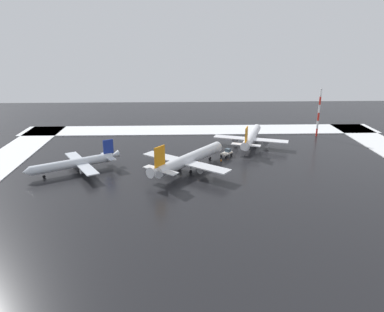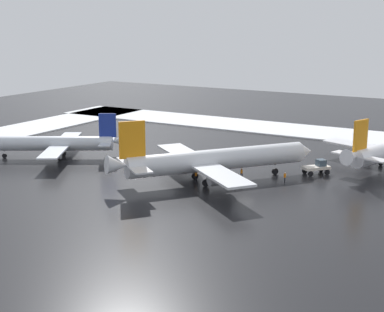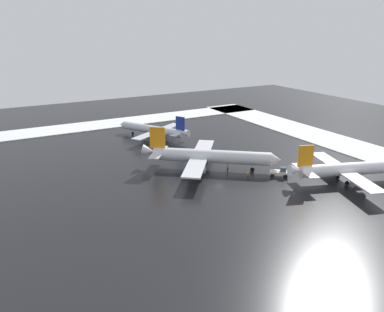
{
  "view_description": "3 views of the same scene",
  "coord_description": "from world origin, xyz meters",
  "views": [
    {
      "loc": [
        8.93,
        107.38,
        40.14
      ],
      "look_at": [
        5.37,
        1.57,
        5.24
      ],
      "focal_mm": 35.0,
      "sensor_mm": 36.0,
      "label": 1
    },
    {
      "loc": [
        -37.3,
        81.37,
        25.87
      ],
      "look_at": [
        8.14,
        2.9,
        4.74
      ],
      "focal_mm": 55.0,
      "sensor_mm": 36.0,
      "label": 2
    },
    {
      "loc": [
        -72.82,
        47.93,
        35.27
      ],
      "look_at": [
        5.69,
        4.55,
        4.62
      ],
      "focal_mm": 35.0,
      "sensor_mm": 36.0,
      "label": 3
    }
  ],
  "objects": [
    {
      "name": "ground_plane",
      "position": [
        0.0,
        0.0,
        0.0
      ],
      "size": [
        240.0,
        240.0,
        0.0
      ],
      "primitive_type": "plane",
      "color": "black"
    },
    {
      "name": "snow_bank_far",
      "position": [
        0.0,
        -50.0,
        0.13
      ],
      "size": [
        152.0,
        16.0,
        0.26
      ],
      "primitive_type": "cube",
      "color": "white",
      "rests_on": "ground_plane"
    },
    {
      "name": "airplane_distant_tail",
      "position": [
        6.22,
        -0.52,
        3.59
      ],
      "size": [
        27.46,
        30.72,
        10.88
      ],
      "rotation": [
        0.0,
        0.0,
        4.05
      ],
      "color": "silver",
      "rests_on": "ground_plane"
    },
    {
      "name": "airplane_parked_starboard",
      "position": [
        40.58,
        0.07,
        2.84
      ],
      "size": [
        26.19,
        22.4,
        8.6
      ],
      "rotation": [
        0.0,
        0.0,
        0.53
      ],
      "color": "silver",
      "rests_on": "ground_plane"
    },
    {
      "name": "pushback_tug",
      "position": [
        -7.04,
        -13.74,
        1.28
      ],
      "size": [
        4.67,
        4.92,
        2.5
      ],
      "rotation": [
        0.0,
        0.0,
        4.0
      ],
      "color": "silver",
      "rests_on": "ground_plane"
    },
    {
      "name": "ground_crew_by_nose_gear",
      "position": [
        -4.22,
        -5.84,
        0.97
      ],
      "size": [
        0.36,
        0.36,
        1.71
      ],
      "rotation": [
        0.0,
        0.0,
        3.45
      ],
      "color": "black",
      "rests_on": "ground_plane"
    },
    {
      "name": "ground_crew_mid_apron",
      "position": [
        2.99,
        -4.7,
        0.97
      ],
      "size": [
        0.36,
        0.36,
        1.71
      ],
      "rotation": [
        0.0,
        0.0,
        5.15
      ],
      "color": "black",
      "rests_on": "ground_plane"
    },
    {
      "name": "ground_crew_beside_wing",
      "position": [
        8.74,
        0.53,
        0.97
      ],
      "size": [
        0.36,
        0.36,
        1.71
      ],
      "rotation": [
        0.0,
        0.0,
        5.19
      ],
      "color": "black",
      "rests_on": "ground_plane"
    }
  ]
}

